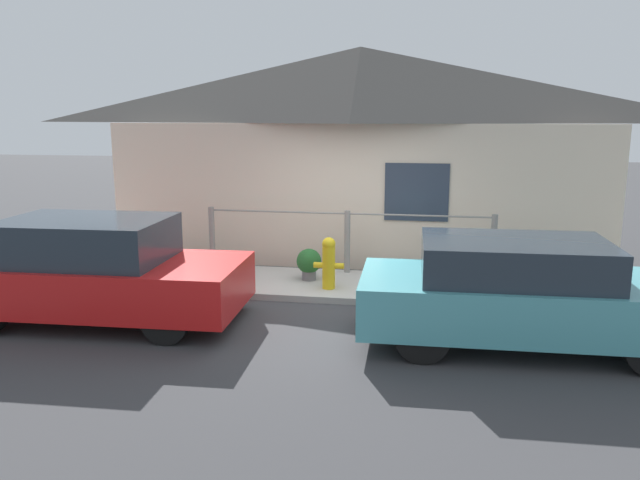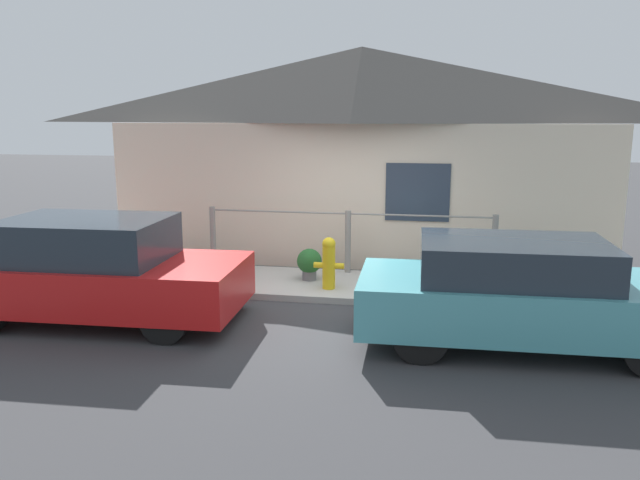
{
  "view_description": "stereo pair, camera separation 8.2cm",
  "coord_description": "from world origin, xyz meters",
  "px_view_note": "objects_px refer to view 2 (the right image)",
  "views": [
    {
      "loc": [
        1.33,
        -8.72,
        2.76
      ],
      "look_at": [
        -0.25,
        0.3,
        0.9
      ],
      "focal_mm": 35.0,
      "sensor_mm": 36.0,
      "label": 1
    },
    {
      "loc": [
        1.41,
        -8.7,
        2.76
      ],
      "look_at": [
        -0.25,
        0.3,
        0.9
      ],
      "focal_mm": 35.0,
      "sensor_mm": 36.0,
      "label": 2
    }
  ],
  "objects_px": {
    "car_left": "(96,270)",
    "car_right": "(522,293)",
    "fire_hydrant": "(329,262)",
    "potted_plant_near_hydrant": "(309,263)",
    "potted_plant_by_fence": "(167,255)"
  },
  "relations": [
    {
      "from": "fire_hydrant",
      "to": "potted_plant_by_fence",
      "type": "relative_size",
      "value": 1.55
    },
    {
      "from": "potted_plant_near_hydrant",
      "to": "fire_hydrant",
      "type": "bearing_deg",
      "value": -48.36
    },
    {
      "from": "car_left",
      "to": "potted_plant_by_fence",
      "type": "distance_m",
      "value": 2.34
    },
    {
      "from": "potted_plant_by_fence",
      "to": "car_left",
      "type": "bearing_deg",
      "value": -89.45
    },
    {
      "from": "car_right",
      "to": "fire_hydrant",
      "type": "height_order",
      "value": "car_right"
    },
    {
      "from": "fire_hydrant",
      "to": "car_right",
      "type": "bearing_deg",
      "value": -33.45
    },
    {
      "from": "fire_hydrant",
      "to": "potted_plant_near_hydrant",
      "type": "distance_m",
      "value": 0.61
    },
    {
      "from": "fire_hydrant",
      "to": "potted_plant_by_fence",
      "type": "distance_m",
      "value": 2.97
    },
    {
      "from": "potted_plant_by_fence",
      "to": "potted_plant_near_hydrant",
      "type": "bearing_deg",
      "value": -3.07
    },
    {
      "from": "car_left",
      "to": "potted_plant_near_hydrant",
      "type": "bearing_deg",
      "value": 39.02
    },
    {
      "from": "potted_plant_near_hydrant",
      "to": "potted_plant_by_fence",
      "type": "bearing_deg",
      "value": 176.93
    },
    {
      "from": "fire_hydrant",
      "to": "potted_plant_near_hydrant",
      "type": "relative_size",
      "value": 1.57
    },
    {
      "from": "fire_hydrant",
      "to": "potted_plant_near_hydrant",
      "type": "xyz_separation_m",
      "value": [
        -0.4,
        0.45,
        -0.14
      ]
    },
    {
      "from": "car_left",
      "to": "fire_hydrant",
      "type": "bearing_deg",
      "value": 28.82
    },
    {
      "from": "car_left",
      "to": "car_right",
      "type": "distance_m",
      "value": 5.51
    }
  ]
}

